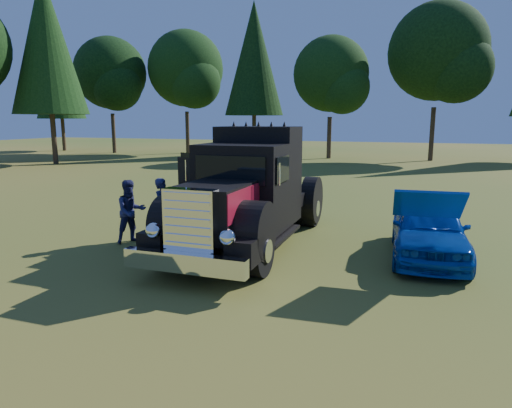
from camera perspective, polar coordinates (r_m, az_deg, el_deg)
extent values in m
plane|color=#315A1A|center=(9.69, 0.07, -8.62)|extent=(120.00, 120.00, 0.00)
cylinder|color=#2D2116|center=(52.17, -22.97, 8.54)|extent=(0.36, 0.36, 4.32)
cone|color=black|center=(52.37, -23.42, 14.71)|extent=(4.80, 4.80, 9.00)
cylinder|color=#2D2116|center=(46.95, -17.37, 8.44)|extent=(0.36, 0.36, 3.78)
sphere|color=black|center=(47.14, -17.76, 15.33)|extent=(6.72, 6.72, 6.72)
sphere|color=black|center=(45.62, -17.02, 13.96)|extent=(4.62, 4.62, 4.62)
cylinder|color=#2D2116|center=(44.89, -8.56, 8.84)|extent=(0.36, 0.36, 3.96)
sphere|color=black|center=(45.13, -8.77, 16.39)|extent=(7.04, 7.04, 7.04)
sphere|color=black|center=(43.62, -7.70, 14.89)|extent=(4.84, 4.84, 4.84)
cylinder|color=#2D2116|center=(41.59, -0.24, 9.33)|extent=(0.36, 0.36, 4.68)
cone|color=black|center=(41.91, -0.25, 17.71)|extent=(5.20, 5.20, 9.75)
cylinder|color=#2D2116|center=(38.81, 9.13, 8.18)|extent=(0.36, 0.36, 3.42)
sphere|color=black|center=(38.96, 9.35, 15.74)|extent=(6.08, 6.08, 6.08)
sphere|color=black|center=(37.92, 10.84, 14.11)|extent=(4.18, 4.18, 4.18)
cylinder|color=#2D2116|center=(38.66, 21.14, 8.14)|extent=(0.36, 0.36, 4.14)
sphere|color=black|center=(38.98, 21.76, 17.29)|extent=(7.36, 7.36, 7.36)
sphere|color=black|center=(37.97, 23.82, 15.25)|extent=(5.06, 5.06, 5.06)
cylinder|color=#2D2116|center=(36.57, -23.99, 8.28)|extent=(0.36, 0.36, 4.68)
cone|color=black|center=(36.94, -24.72, 17.77)|extent=(5.20, 5.20, 9.75)
cylinder|color=black|center=(10.20, -10.81, -4.61)|extent=(0.32, 1.10, 1.10)
cylinder|color=black|center=(9.34, 0.45, -5.81)|extent=(0.32, 1.10, 1.10)
cylinder|color=black|center=(14.44, -1.21, 0.01)|extent=(0.32, 1.10, 1.10)
cylinder|color=black|center=(13.85, 6.95, -0.51)|extent=(0.32, 1.10, 1.10)
cylinder|color=black|center=(14.33, 0.03, -0.07)|extent=(0.32, 1.10, 1.10)
cylinder|color=black|center=(13.92, 5.62, -0.43)|extent=(0.32, 1.10, 1.10)
cube|color=black|center=(12.04, -0.23, -1.75)|extent=(1.60, 6.40, 0.28)
cube|color=white|center=(8.66, -8.94, -7.28)|extent=(2.50, 0.22, 0.36)
cube|color=white|center=(8.73, -8.14, -2.34)|extent=(1.05, 0.30, 1.30)
cube|color=black|center=(9.64, -5.26, -0.76)|extent=(1.35, 1.80, 1.10)
cube|color=maroon|center=(9.91, -8.91, 0.64)|extent=(0.02, 1.80, 0.60)
cube|color=maroon|center=(9.34, -1.43, 0.17)|extent=(0.02, 1.80, 0.60)
cylinder|color=black|center=(10.05, -10.40, -2.46)|extent=(0.55, 1.24, 1.24)
cylinder|color=black|center=(9.27, -0.13, -3.38)|extent=(0.55, 1.24, 1.24)
sphere|color=white|center=(9.10, -12.68, -3.27)|extent=(0.32, 0.32, 0.32)
sphere|color=white|center=(8.39, -3.58, -4.19)|extent=(0.32, 0.32, 0.32)
cube|color=black|center=(11.00, -1.91, 2.00)|extent=(2.05, 1.30, 2.10)
cube|color=black|center=(10.32, -3.29, 4.22)|extent=(1.70, 0.05, 0.65)
cube|color=black|center=(12.18, 0.32, 3.78)|extent=(2.05, 1.30, 2.50)
cube|color=black|center=(13.85, 2.56, 1.24)|extent=(2.00, 2.00, 0.35)
cube|color=black|center=(12.03, -7.98, 2.15)|extent=(1.03, 0.49, 1.50)
cube|color=maroon|center=(12.11, -7.94, 1.48)|extent=(0.79, 0.36, 0.75)
imported|color=#073598|center=(11.31, 20.78, -2.92)|extent=(1.83, 4.10, 1.37)
cube|color=#073598|center=(9.47, 20.74, -0.06)|extent=(1.35, 1.00, 0.67)
imported|color=#21254F|center=(12.43, -11.53, -0.60)|extent=(0.41, 0.61, 1.66)
imported|color=#1D3145|center=(12.28, -15.37, -0.91)|extent=(0.97, 1.02, 1.65)
imported|color=#0A323C|center=(35.94, -3.22, 6.45)|extent=(3.29, 4.15, 1.32)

